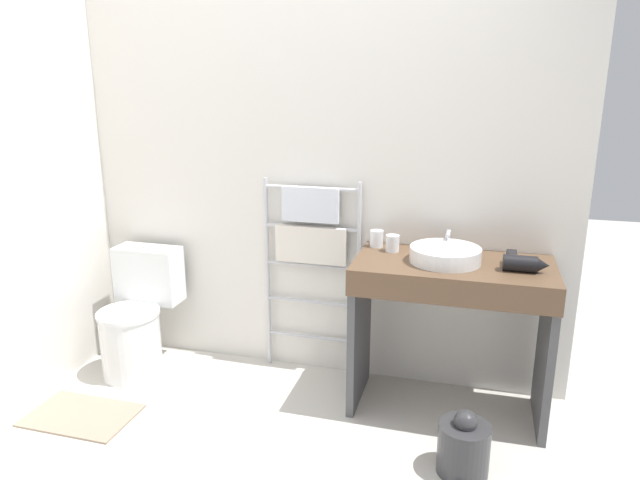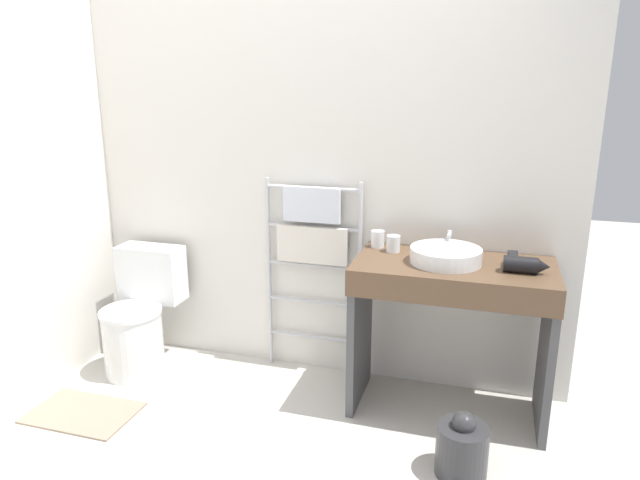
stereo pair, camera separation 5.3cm
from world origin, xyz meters
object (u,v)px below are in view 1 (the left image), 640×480
(sink_basin, at_px, (445,254))
(hair_dryer, at_px, (522,263))
(toilet, at_px, (137,319))
(cup_near_edge, at_px, (392,243))
(towel_radiator, at_px, (311,242))
(cup_near_wall, at_px, (377,239))
(trash_bin, at_px, (464,447))

(sink_basin, relative_size, hair_dryer, 1.68)
(toilet, bearing_deg, cup_near_edge, 5.63)
(toilet, xyz_separation_m, towel_radiator, (1.03, 0.26, 0.50))
(toilet, height_order, cup_near_edge, cup_near_edge)
(cup_near_wall, relative_size, hair_dryer, 0.44)
(towel_radiator, height_order, hair_dryer, towel_radiator)
(towel_radiator, xyz_separation_m, trash_bin, (0.94, -0.73, -0.69))
(sink_basin, distance_m, hair_dryer, 0.37)
(hair_dryer, relative_size, trash_bin, 0.68)
(sink_basin, bearing_deg, cup_near_edge, 157.70)
(towel_radiator, bearing_deg, sink_basin, -16.23)
(cup_near_edge, bearing_deg, sink_basin, -22.30)
(toilet, bearing_deg, towel_radiator, 14.10)
(towel_radiator, distance_m, trash_bin, 1.38)
(toilet, xyz_separation_m, hair_dryer, (2.18, -0.00, 0.55))
(sink_basin, bearing_deg, towel_radiator, 163.77)
(toilet, bearing_deg, trash_bin, -13.54)
(cup_near_wall, bearing_deg, hair_dryer, -16.23)
(towel_radiator, height_order, sink_basin, towel_radiator)
(sink_basin, distance_m, cup_near_wall, 0.43)
(towel_radiator, bearing_deg, hair_dryer, -12.84)
(cup_near_wall, height_order, trash_bin, cup_near_wall)
(toilet, relative_size, cup_near_wall, 8.05)
(sink_basin, bearing_deg, toilet, -178.97)
(hair_dryer, height_order, trash_bin, hair_dryer)
(cup_near_wall, xyz_separation_m, trash_bin, (0.54, -0.69, -0.75))
(towel_radiator, xyz_separation_m, hair_dryer, (1.15, -0.26, 0.05))
(sink_basin, bearing_deg, hair_dryer, -5.38)
(sink_basin, bearing_deg, cup_near_wall, 154.39)
(cup_near_wall, bearing_deg, sink_basin, -25.61)
(cup_near_wall, distance_m, trash_bin, 1.16)
(sink_basin, xyz_separation_m, cup_near_edge, (-0.29, 0.12, 0.00))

